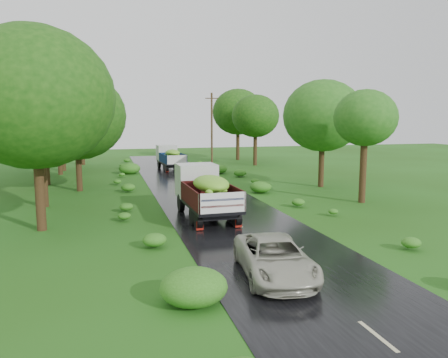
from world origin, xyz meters
name	(u,v)px	position (x,y,z in m)	size (l,w,h in m)	color
ground	(265,246)	(0.00, 0.00, 0.00)	(120.00, 120.00, 0.00)	#1F450E
road	(232,219)	(0.00, 5.00, 0.01)	(6.50, 80.00, 0.02)	black
road_lines	(227,215)	(0.00, 6.00, 0.02)	(0.12, 69.60, 0.00)	#BFB78C
truck_near	(204,189)	(-1.26, 6.03, 1.53)	(2.42, 6.48, 2.70)	black
truck_far	(170,156)	(0.07, 28.50, 1.38)	(2.45, 5.93, 2.44)	black
car	(275,258)	(-0.95, -3.49, 0.68)	(2.19, 4.74, 1.32)	#ADAC99
utility_pole	(212,129)	(4.98, 30.23, 4.15)	(1.40, 0.37, 8.06)	#382616
trees_left	(59,102)	(-9.91, 21.40, 6.67)	(6.55, 34.08, 9.50)	black
trees_right	(274,115)	(9.80, 23.84, 5.59)	(3.81, 32.46, 7.70)	black
shrubs	(198,187)	(0.00, 14.00, 0.35)	(11.90, 44.00, 0.70)	#296217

